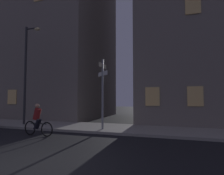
# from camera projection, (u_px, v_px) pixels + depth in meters

# --- Properties ---
(ground_plane) EXTENTS (80.00, 80.00, 0.00)m
(ground_plane) POSITION_uv_depth(u_px,v_px,m) (18.00, 168.00, 5.15)
(ground_plane) COLOR black
(sidewalk_kerb) EXTENTS (40.00, 3.38, 0.14)m
(sidewalk_kerb) POSITION_uv_depth(u_px,v_px,m) (106.00, 128.00, 11.63)
(sidewalk_kerb) COLOR gray
(sidewalk_kerb) RESTS_ON ground_plane
(signpost) EXTENTS (0.89, 1.11, 3.97)m
(signpost) POSITION_uv_depth(u_px,v_px,m) (103.00, 88.00, 10.96)
(signpost) COLOR gray
(signpost) RESTS_ON sidewalk_kerb
(street_lamp) EXTENTS (1.22, 0.28, 6.69)m
(street_lamp) POSITION_uv_depth(u_px,v_px,m) (27.00, 67.00, 13.08)
(street_lamp) COLOR #2D2D30
(street_lamp) RESTS_ON sidewalk_kerb
(cyclist) EXTENTS (1.82, 0.36, 1.61)m
(cyclist) POSITION_uv_depth(u_px,v_px,m) (38.00, 121.00, 9.60)
(cyclist) COLOR black
(cyclist) RESTS_ON ground_plane
(building_left_block) EXTENTS (9.76, 9.52, 15.64)m
(building_left_block) POSITION_uv_depth(u_px,v_px,m) (59.00, 43.00, 20.35)
(building_left_block) COLOR slate
(building_left_block) RESTS_ON ground_plane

